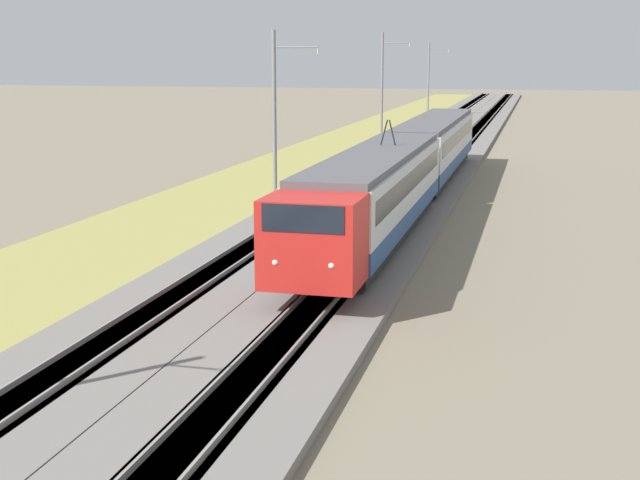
{
  "coord_description": "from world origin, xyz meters",
  "views": [
    {
      "loc": [
        -5.4,
        -10.79,
        7.67
      ],
      "look_at": [
        20.13,
        -4.45,
        2.18
      ],
      "focal_mm": 50.0,
      "sensor_mm": 36.0,
      "label": 1
    }
  ],
  "objects_px": {
    "passenger_train": "(410,163)",
    "catenary_mast_far": "(383,86)",
    "catenary_mast_mid": "(275,113)",
    "catenary_mast_distant": "(429,79)"
  },
  "relations": [
    {
      "from": "passenger_train",
      "to": "catenary_mast_far",
      "type": "xyz_separation_m",
      "value": [
        33.95,
        7.46,
        2.62
      ]
    },
    {
      "from": "catenary_mast_mid",
      "to": "passenger_train",
      "type": "bearing_deg",
      "value": -99.49
    },
    {
      "from": "passenger_train",
      "to": "catenary_mast_far",
      "type": "distance_m",
      "value": 34.86
    },
    {
      "from": "catenary_mast_mid",
      "to": "catenary_mast_far",
      "type": "bearing_deg",
      "value": 0.01
    },
    {
      "from": "catenary_mast_mid",
      "to": "catenary_mast_far",
      "type": "height_order",
      "value": "catenary_mast_far"
    },
    {
      "from": "passenger_train",
      "to": "catenary_mast_distant",
      "type": "distance_m",
      "value": 67.11
    },
    {
      "from": "catenary_mast_distant",
      "to": "catenary_mast_mid",
      "type": "bearing_deg",
      "value": -180.0
    },
    {
      "from": "catenary_mast_mid",
      "to": "catenary_mast_distant",
      "type": "distance_m",
      "value": 65.4
    },
    {
      "from": "passenger_train",
      "to": "catenary_mast_far",
      "type": "height_order",
      "value": "catenary_mast_far"
    },
    {
      "from": "passenger_train",
      "to": "catenary_mast_far",
      "type": "relative_size",
      "value": 4.31
    }
  ]
}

